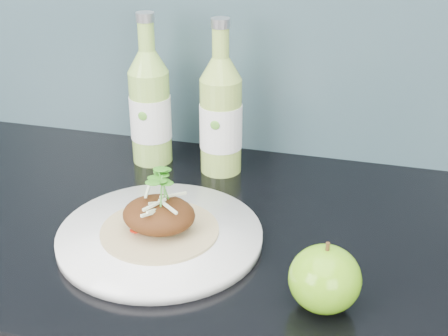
{
  "coord_description": "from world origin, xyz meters",
  "views": [
    {
      "loc": [
        0.28,
        0.92,
        1.4
      ],
      "look_at": [
        0.07,
        1.69,
        1.0
      ],
      "focal_mm": 50.0,
      "sensor_mm": 36.0,
      "label": 1
    }
  ],
  "objects": [
    {
      "name": "cider_bottle_right",
      "position": [
        0.01,
        1.88,
        1.0
      ],
      "size": [
        0.09,
        0.09,
        0.27
      ],
      "rotation": [
        0.0,
        0.0,
        -0.29
      ],
      "color": "#9BBF4F",
      "rests_on": "kitchen_counter"
    },
    {
      "name": "green_apple",
      "position": [
        0.24,
        1.54,
        0.94
      ],
      "size": [
        0.11,
        0.11,
        0.09
      ],
      "rotation": [
        0.0,
        0.0,
        -0.23
      ],
      "color": "#5C9910",
      "rests_on": "kitchen_counter"
    },
    {
      "name": "pork_taco",
      "position": [
        -0.01,
        1.63,
        0.95
      ],
      "size": [
        0.17,
        0.17,
        0.1
      ],
      "color": "#A08A5B",
      "rests_on": "dinner_plate"
    },
    {
      "name": "cider_bottle_left",
      "position": [
        -0.12,
        1.89,
        1.0
      ],
      "size": [
        0.1,
        0.1,
        0.27
      ],
      "rotation": [
        0.0,
        0.0,
        -0.43
      ],
      "color": "#97C753",
      "rests_on": "kitchen_counter"
    },
    {
      "name": "dinner_plate",
      "position": [
        -0.01,
        1.63,
        0.91
      ],
      "size": [
        0.35,
        0.35,
        0.02
      ],
      "color": "white",
      "rests_on": "kitchen_counter"
    }
  ]
}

